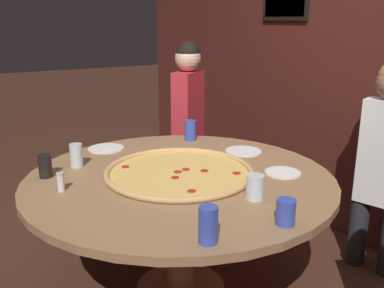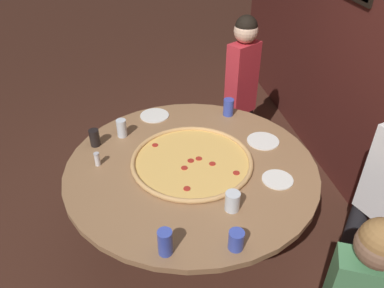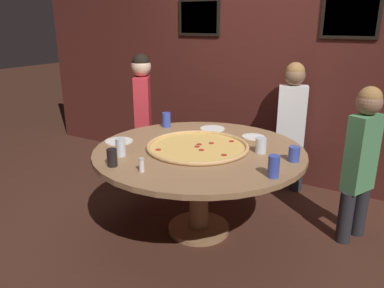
{
  "view_description": "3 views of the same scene",
  "coord_description": "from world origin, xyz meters",
  "px_view_note": "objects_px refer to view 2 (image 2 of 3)",
  "views": [
    {
      "loc": [
        1.94,
        -1.04,
        1.56
      ],
      "look_at": [
        -0.02,
        0.09,
        0.9
      ],
      "focal_mm": 40.0,
      "sensor_mm": 36.0,
      "label": 1
    },
    {
      "loc": [
        1.95,
        -0.34,
        2.28
      ],
      "look_at": [
        -0.06,
        0.01,
        0.86
      ],
      "focal_mm": 35.0,
      "sensor_mm": 36.0,
      "label": 2
    },
    {
      "loc": [
        1.38,
        -2.47,
        1.71
      ],
      "look_at": [
        -0.05,
        -0.03,
        0.78
      ],
      "focal_mm": 35.0,
      "sensor_mm": 36.0,
      "label": 3
    }
  ],
  "objects_px": {
    "drink_cup_far_left": "(95,138)",
    "drink_cup_front_edge": "(122,128)",
    "drink_cup_far_right": "(165,242)",
    "white_plate_right_side": "(263,141)",
    "condiment_shaker": "(97,159)",
    "drink_cup_by_shaker": "(232,201)",
    "drink_cup_beside_pizza": "(228,107)",
    "drink_cup_centre_back": "(236,240)",
    "giant_pizza": "(192,161)",
    "diner_side_right": "(242,82)",
    "white_plate_left_side": "(155,115)",
    "dining_table": "(191,178)",
    "white_plate_near_front": "(278,179)"
  },
  "relations": [
    {
      "from": "giant_pizza",
      "to": "drink_cup_far_left",
      "type": "relative_size",
      "value": 6.54
    },
    {
      "from": "drink_cup_far_left",
      "to": "condiment_shaker",
      "type": "height_order",
      "value": "drink_cup_far_left"
    },
    {
      "from": "drink_cup_far_right",
      "to": "white_plate_right_side",
      "type": "bearing_deg",
      "value": 136.87
    },
    {
      "from": "condiment_shaker",
      "to": "diner_side_right",
      "type": "bearing_deg",
      "value": 127.28
    },
    {
      "from": "giant_pizza",
      "to": "drink_cup_far_right",
      "type": "xyz_separation_m",
      "value": [
        0.72,
        -0.26,
        0.06
      ]
    },
    {
      "from": "white_plate_left_side",
      "to": "condiment_shaker",
      "type": "bearing_deg",
      "value": -36.73
    },
    {
      "from": "dining_table",
      "to": "drink_cup_far_right",
      "type": "relative_size",
      "value": 11.33
    },
    {
      "from": "drink_cup_far_right",
      "to": "white_plate_right_side",
      "type": "height_order",
      "value": "drink_cup_far_right"
    },
    {
      "from": "giant_pizza",
      "to": "drink_cup_centre_back",
      "type": "height_order",
      "value": "drink_cup_centre_back"
    },
    {
      "from": "white_plate_left_side",
      "to": "drink_cup_far_right",
      "type": "bearing_deg",
      "value": -2.94
    },
    {
      "from": "condiment_shaker",
      "to": "drink_cup_centre_back",
      "type": "bearing_deg",
      "value": 40.98
    },
    {
      "from": "diner_side_right",
      "to": "drink_cup_far_left",
      "type": "bearing_deg",
      "value": 177.74
    },
    {
      "from": "giant_pizza",
      "to": "condiment_shaker",
      "type": "distance_m",
      "value": 0.63
    },
    {
      "from": "drink_cup_by_shaker",
      "to": "condiment_shaker",
      "type": "distance_m",
      "value": 0.95
    },
    {
      "from": "drink_cup_by_shaker",
      "to": "drink_cup_beside_pizza",
      "type": "distance_m",
      "value": 1.08
    },
    {
      "from": "white_plate_near_front",
      "to": "diner_side_right",
      "type": "xyz_separation_m",
      "value": [
        -1.33,
        0.15,
        0.05
      ]
    },
    {
      "from": "white_plate_left_side",
      "to": "white_plate_near_front",
      "type": "height_order",
      "value": "same"
    },
    {
      "from": "dining_table",
      "to": "drink_cup_centre_back",
      "type": "bearing_deg",
      "value": 8.19
    },
    {
      "from": "drink_cup_beside_pizza",
      "to": "white_plate_near_front",
      "type": "bearing_deg",
      "value": 6.97
    },
    {
      "from": "giant_pizza",
      "to": "white_plate_right_side",
      "type": "bearing_deg",
      "value": 105.61
    },
    {
      "from": "white_plate_left_side",
      "to": "diner_side_right",
      "type": "relative_size",
      "value": 0.17
    },
    {
      "from": "drink_cup_far_left",
      "to": "drink_cup_by_shaker",
      "type": "height_order",
      "value": "drink_cup_far_left"
    },
    {
      "from": "giant_pizza",
      "to": "white_plate_near_front",
      "type": "relative_size",
      "value": 4.17
    },
    {
      "from": "drink_cup_far_left",
      "to": "diner_side_right",
      "type": "height_order",
      "value": "diner_side_right"
    },
    {
      "from": "condiment_shaker",
      "to": "dining_table",
      "type": "bearing_deg",
      "value": 80.77
    },
    {
      "from": "drink_cup_far_left",
      "to": "white_plate_left_side",
      "type": "height_order",
      "value": "drink_cup_far_left"
    },
    {
      "from": "drink_cup_beside_pizza",
      "to": "drink_cup_centre_back",
      "type": "bearing_deg",
      "value": -12.9
    },
    {
      "from": "drink_cup_far_left",
      "to": "drink_cup_centre_back",
      "type": "distance_m",
      "value": 1.3
    },
    {
      "from": "white_plate_left_side",
      "to": "drink_cup_front_edge",
      "type": "bearing_deg",
      "value": -46.33
    },
    {
      "from": "drink_cup_centre_back",
      "to": "drink_cup_far_left",
      "type": "bearing_deg",
      "value": -145.18
    },
    {
      "from": "drink_cup_far_left",
      "to": "drink_cup_front_edge",
      "type": "bearing_deg",
      "value": 114.56
    },
    {
      "from": "drink_cup_beside_pizza",
      "to": "white_plate_left_side",
      "type": "distance_m",
      "value": 0.6
    },
    {
      "from": "giant_pizza",
      "to": "white_plate_near_front",
      "type": "distance_m",
      "value": 0.58
    },
    {
      "from": "drink_cup_centre_back",
      "to": "drink_cup_far_right",
      "type": "bearing_deg",
      "value": -95.11
    },
    {
      "from": "drink_cup_front_edge",
      "to": "drink_cup_far_right",
      "type": "xyz_separation_m",
      "value": [
        1.13,
        0.19,
        0.01
      ]
    },
    {
      "from": "drink_cup_by_shaker",
      "to": "diner_side_right",
      "type": "height_order",
      "value": "diner_side_right"
    },
    {
      "from": "drink_cup_far_right",
      "to": "white_plate_right_side",
      "type": "xyz_separation_m",
      "value": [
        -0.87,
        0.82,
        -0.07
      ]
    },
    {
      "from": "drink_cup_front_edge",
      "to": "drink_cup_by_shaker",
      "type": "xyz_separation_m",
      "value": [
        0.88,
        0.6,
        -0.01
      ]
    },
    {
      "from": "giant_pizza",
      "to": "diner_side_right",
      "type": "bearing_deg",
      "value": 148.19
    },
    {
      "from": "dining_table",
      "to": "white_plate_near_front",
      "type": "height_order",
      "value": "white_plate_near_front"
    },
    {
      "from": "drink_cup_centre_back",
      "to": "white_plate_right_side",
      "type": "distance_m",
      "value": 1.02
    },
    {
      "from": "drink_cup_far_left",
      "to": "drink_cup_by_shaker",
      "type": "distance_m",
      "value": 1.13
    },
    {
      "from": "drink_cup_far_right",
      "to": "condiment_shaker",
      "type": "distance_m",
      "value": 0.88
    },
    {
      "from": "condiment_shaker",
      "to": "drink_cup_by_shaker",
      "type": "bearing_deg",
      "value": 54.36
    },
    {
      "from": "drink_cup_far_left",
      "to": "drink_cup_centre_back",
      "type": "relative_size",
      "value": 1.14
    },
    {
      "from": "drink_cup_by_shaker",
      "to": "white_plate_near_front",
      "type": "bearing_deg",
      "value": 119.4
    },
    {
      "from": "drink_cup_centre_back",
      "to": "white_plate_left_side",
      "type": "bearing_deg",
      "value": -168.41
    },
    {
      "from": "dining_table",
      "to": "white_plate_right_side",
      "type": "distance_m",
      "value": 0.6
    },
    {
      "from": "white_plate_right_side",
      "to": "giant_pizza",
      "type": "bearing_deg",
      "value": -74.39
    },
    {
      "from": "drink_cup_front_edge",
      "to": "drink_cup_far_left",
      "type": "height_order",
      "value": "drink_cup_front_edge"
    }
  ]
}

